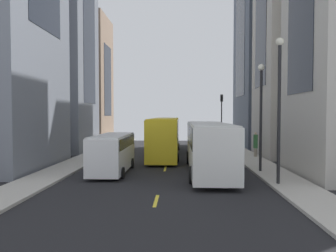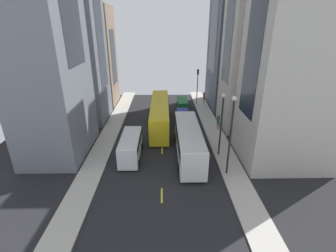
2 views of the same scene
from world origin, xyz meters
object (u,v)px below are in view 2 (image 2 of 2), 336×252
at_px(streetcar_yellow, 160,112).
at_px(delivery_van_white, 131,145).
at_px(pedestrian_crossing_near, 218,121).
at_px(pedestrian_waiting_curb, 204,97).
at_px(car_blue_1, 183,116).
at_px(city_bus_white, 189,139).
at_px(traffic_light_near_corner, 198,80).
at_px(car_green_0, 182,103).

relative_size(streetcar_yellow, delivery_van_white, 2.32).
distance_m(pedestrian_crossing_near, pedestrian_waiting_curb, 12.25).
relative_size(car_blue_1, pedestrian_crossing_near, 1.94).
distance_m(streetcar_yellow, car_blue_1, 3.88).
distance_m(city_bus_white, car_blue_1, 10.03).
height_order(streetcar_yellow, traffic_light_near_corner, traffic_light_near_corner).
xyz_separation_m(pedestrian_waiting_curb, traffic_light_near_corner, (1.42, 0.39, 3.22)).
distance_m(car_blue_1, pedestrian_waiting_curb, 10.49).
distance_m(pedestrian_waiting_curb, traffic_light_near_corner, 3.54).
distance_m(delivery_van_white, traffic_light_near_corner, 22.00).
height_order(streetcar_yellow, car_green_0, streetcar_yellow).
bearing_deg(delivery_van_white, city_bus_white, -176.04).
xyz_separation_m(streetcar_yellow, pedestrian_waiting_curb, (-8.15, -10.65, -0.81)).
bearing_deg(car_blue_1, traffic_light_near_corner, -109.81).
bearing_deg(delivery_van_white, car_blue_1, -122.45).
distance_m(city_bus_white, pedestrian_waiting_curb, 19.97).
bearing_deg(delivery_van_white, car_green_0, -112.13).
bearing_deg(pedestrian_crossing_near, pedestrian_waiting_curb, 167.83).
bearing_deg(streetcar_yellow, pedestrian_crossing_near, 168.98).
relative_size(pedestrian_waiting_curb, traffic_light_near_corner, 0.34).
bearing_deg(delivery_van_white, traffic_light_near_corner, -116.94).
bearing_deg(car_blue_1, pedestrian_waiting_curb, -116.39).
distance_m(car_green_0, car_blue_1, 6.91).
xyz_separation_m(car_green_0, car_blue_1, (0.42, 6.90, 0.07)).
distance_m(city_bus_white, delivery_van_white, 6.53).
bearing_deg(pedestrian_waiting_curb, delivery_van_white, -46.15).
relative_size(streetcar_yellow, traffic_light_near_corner, 2.24).
relative_size(city_bus_white, traffic_light_near_corner, 1.81).
height_order(pedestrian_crossing_near, traffic_light_near_corner, traffic_light_near_corner).
height_order(streetcar_yellow, delivery_van_white, streetcar_yellow).
distance_m(car_green_0, pedestrian_crossing_near, 10.69).
bearing_deg(pedestrian_crossing_near, traffic_light_near_corner, 174.66).
relative_size(delivery_van_white, pedestrian_waiting_curb, 2.82).
xyz_separation_m(city_bus_white, streetcar_yellow, (3.36, -8.72, 0.12)).
bearing_deg(car_blue_1, delivery_van_white, 57.55).
distance_m(streetcar_yellow, car_green_0, 9.12).
xyz_separation_m(city_bus_white, traffic_light_near_corner, (-3.38, -18.98, 2.53)).
height_order(streetcar_yellow, pedestrian_waiting_curb, streetcar_yellow).
distance_m(city_bus_white, traffic_light_near_corner, 19.44).
height_order(car_blue_1, pedestrian_crossing_near, pedestrian_crossing_near).
bearing_deg(delivery_van_white, streetcar_yellow, -108.88).
bearing_deg(delivery_van_white, pedestrian_waiting_curb, -119.67).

